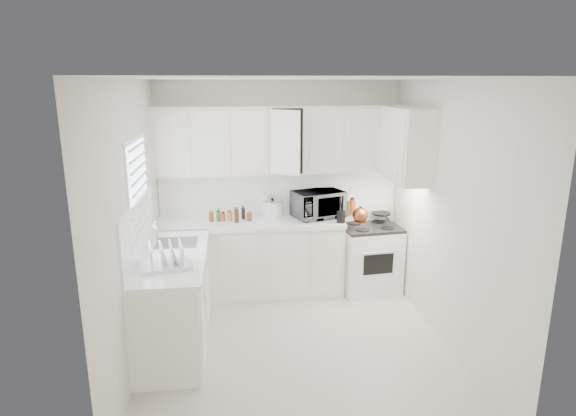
{
  "coord_description": "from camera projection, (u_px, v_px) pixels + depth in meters",
  "views": [
    {
      "loc": [
        -0.6,
        -4.31,
        2.56
      ],
      "look_at": [
        0.0,
        0.7,
        1.25
      ],
      "focal_mm": 30.09,
      "sensor_mm": 36.0,
      "label": 1
    }
  ],
  "objects": [
    {
      "name": "sauce_right_4",
      "position": [
        344.0,
        207.0,
        6.09
      ],
      "size": [
        0.06,
        0.06,
        0.19
      ],
      "primitive_type": "cylinder",
      "color": "brown",
      "rests_on": "countertop_back"
    },
    {
      "name": "sauce_right_6",
      "position": [
        352.0,
        207.0,
        6.1
      ],
      "size": [
        0.06,
        0.06,
        0.19
      ],
      "primitive_type": "cylinder",
      "color": "#CE421B",
      "rests_on": "countertop_back"
    },
    {
      "name": "upper_cabinets_right",
      "position": [
        404.0,
        180.0,
        5.42
      ],
      "size": [
        0.33,
        0.9,
        0.8
      ],
      "primitive_type": null,
      "color": "white",
      "rests_on": "wall_right"
    },
    {
      "name": "countertop_left",
      "position": [
        173.0,
        257.0,
        4.68
      ],
      "size": [
        0.64,
        1.62,
        0.05
      ],
      "primitive_type": "cube",
      "color": "white",
      "rests_on": "lower_cabinets_left"
    },
    {
      "name": "wall_front",
      "position": [
        332.0,
        293.0,
        2.99
      ],
      "size": [
        3.0,
        0.0,
        3.0
      ],
      "primitive_type": "plane",
      "rotation": [
        -1.57,
        0.0,
        0.0
      ],
      "color": "silver",
      "rests_on": "ground"
    },
    {
      "name": "spice_left_3",
      "position": [
        230.0,
        215.0,
        5.81
      ],
      "size": [
        0.06,
        0.06,
        0.13
      ],
      "primitive_type": "cylinder",
      "color": "gold",
      "rests_on": "countertop_back"
    },
    {
      "name": "lower_cabinets_left",
      "position": [
        174.0,
        302.0,
        4.8
      ],
      "size": [
        0.6,
        1.6,
        0.9
      ],
      "primitive_type": null,
      "color": "white",
      "rests_on": "floor"
    },
    {
      "name": "dish_rack",
      "position": [
        165.0,
        254.0,
        4.33
      ],
      "size": [
        0.5,
        0.42,
        0.25
      ],
      "primitive_type": null,
      "rotation": [
        0.0,
        0.0,
        0.2
      ],
      "color": "white",
      "rests_on": "countertop_left"
    },
    {
      "name": "utensil_crock",
      "position": [
        341.0,
        209.0,
        5.7
      ],
      "size": [
        0.13,
        0.13,
        0.33
      ],
      "primitive_type": null,
      "rotation": [
        0.0,
        0.0,
        0.18
      ],
      "color": "black",
      "rests_on": "countertop_back"
    },
    {
      "name": "spice_left_5",
      "position": [
        243.0,
        215.0,
        5.83
      ],
      "size": [
        0.06,
        0.06,
        0.13
      ],
      "primitive_type": "cylinder",
      "color": "black",
      "rests_on": "countertop_back"
    },
    {
      "name": "spice_left_1",
      "position": [
        218.0,
        216.0,
        5.79
      ],
      "size": [
        0.06,
        0.06,
        0.13
      ],
      "primitive_type": "cylinder",
      "color": "#386321",
      "rests_on": "countertop_back"
    },
    {
      "name": "ceiling",
      "position": [
        297.0,
        78.0,
        4.2
      ],
      "size": [
        3.2,
        3.2,
        0.0
      ],
      "primitive_type": "plane",
      "rotation": [
        3.14,
        0.0,
        0.0
      ],
      "color": "white",
      "rests_on": "ground"
    },
    {
      "name": "sauce_right_5",
      "position": [
        349.0,
        208.0,
        6.04
      ],
      "size": [
        0.06,
        0.06,
        0.19
      ],
      "primitive_type": "cylinder",
      "color": "#386321",
      "rests_on": "countertop_back"
    },
    {
      "name": "sauce_right_0",
      "position": [
        327.0,
        207.0,
        6.06
      ],
      "size": [
        0.06,
        0.06,
        0.19
      ],
      "primitive_type": "cylinder",
      "color": "#CE421B",
      "rests_on": "countertop_back"
    },
    {
      "name": "wall_back",
      "position": [
        280.0,
        186.0,
        6.07
      ],
      "size": [
        3.0,
        0.0,
        3.0
      ],
      "primitive_type": "plane",
      "rotation": [
        1.57,
        0.0,
        0.0
      ],
      "color": "silver",
      "rests_on": "ground"
    },
    {
      "name": "floor",
      "position": [
        296.0,
        345.0,
        4.86
      ],
      "size": [
        3.2,
        3.2,
        0.0
      ],
      "primitive_type": "plane",
      "color": "silver",
      "rests_on": "ground"
    },
    {
      "name": "backsplash_back",
      "position": [
        280.0,
        192.0,
        6.08
      ],
      "size": [
        2.98,
        0.02,
        0.55
      ],
      "primitive_type": "cube",
      "color": "white",
      "rests_on": "wall_back"
    },
    {
      "name": "wall_right",
      "position": [
        449.0,
        216.0,
        4.7
      ],
      "size": [
        0.0,
        3.2,
        3.2
      ],
      "primitive_type": "plane",
      "rotation": [
        1.57,
        0.0,
        -1.57
      ],
      "color": "silver",
      "rests_on": "ground"
    },
    {
      "name": "upper_cabinets_back",
      "position": [
        281.0,
        173.0,
        5.86
      ],
      "size": [
        3.0,
        0.33,
        0.8
      ],
      "primitive_type": null,
      "color": "white",
      "rests_on": "wall_back"
    },
    {
      "name": "spice_left_2",
      "position": [
        224.0,
        214.0,
        5.89
      ],
      "size": [
        0.06,
        0.06,
        0.13
      ],
      "primitive_type": "cylinder",
      "color": "#CE421B",
      "rests_on": "countertop_back"
    },
    {
      "name": "microwave",
      "position": [
        318.0,
        201.0,
        5.93
      ],
      "size": [
        0.67,
        0.51,
        0.4
      ],
      "primitive_type": "imported",
      "rotation": [
        0.0,
        0.0,
        0.34
      ],
      "color": "gray",
      "rests_on": "countertop_back"
    },
    {
      "name": "sink",
      "position": [
        175.0,
        232.0,
        4.98
      ],
      "size": [
        0.42,
        0.38,
        0.3
      ],
      "primitive_type": null,
      "color": "gray",
      "rests_on": "countertop_left"
    },
    {
      "name": "sauce_right_3",
      "position": [
        341.0,
        208.0,
        6.03
      ],
      "size": [
        0.06,
        0.06,
        0.19
      ],
      "primitive_type": "cylinder",
      "color": "black",
      "rests_on": "countertop_back"
    },
    {
      "name": "spice_left_4",
      "position": [
        237.0,
        213.0,
        5.9
      ],
      "size": [
        0.06,
        0.06,
        0.13
      ],
      "primitive_type": "cylinder",
      "color": "#4E2716",
      "rests_on": "countertop_back"
    },
    {
      "name": "rice_cooker",
      "position": [
        273.0,
        208.0,
        5.92
      ],
      "size": [
        0.3,
        0.3,
        0.25
      ],
      "primitive_type": null,
      "rotation": [
        0.0,
        0.0,
        -0.23
      ],
      "color": "white",
      "rests_on": "countertop_back"
    },
    {
      "name": "frying_pan",
      "position": [
        381.0,
        213.0,
        6.12
      ],
      "size": [
        0.24,
        0.41,
        0.04
      ],
      "primitive_type": null,
      "rotation": [
        0.0,
        0.0,
        0.0
      ],
      "color": "black",
      "rests_on": "stove"
    },
    {
      "name": "tea_kettle",
      "position": [
        360.0,
        214.0,
        5.75
      ],
      "size": [
        0.27,
        0.24,
        0.21
      ],
      "primitive_type": null,
      "rotation": [
        0.0,
        0.0,
        -0.23
      ],
      "color": "brown",
      "rests_on": "stove"
    },
    {
      "name": "sauce_right_1",
      "position": [
        332.0,
        208.0,
        6.01
      ],
      "size": [
        0.06,
        0.06,
        0.19
      ],
      "primitive_type": "cylinder",
      "color": "gold",
      "rests_on": "countertop_back"
    },
    {
      "name": "countertop_back",
      "position": [
        250.0,
        223.0,
        5.82
      ],
      "size": [
        2.24,
        0.64,
        0.05
      ],
      "primitive_type": "cube",
      "color": "white",
      "rests_on": "lower_cabinets_back"
    },
    {
      "name": "paper_towel",
      "position": [
        265.0,
        205.0,
        6.01
      ],
      "size": [
        0.12,
        0.12,
        0.27
      ],
      "primitive_type": "cylinder",
      "color": "white",
      "rests_on": "countertop_back"
    },
    {
      "name": "window_blinds",
      "position": [
        140.0,
        191.0,
        4.64
      ],
      "size": [
        0.06,
        0.96,
        1.06
      ],
      "primitive_type": null,
      "color": "white",
      "rests_on": "wall_left"
    },
    {
      "name": "lower_cabinets_back",
      "position": [
        251.0,
        259.0,
        5.95
      ],
      "size": [
        2.22,
        0.6,
        0.9
      ],
      "primitive_type": null,
      "color": "white",
      "rests_on": "floor"
    },
    {
      "name": "spice_left_6",
      "position": [
        249.0,
        213.0,
        5.92
      ],
      "size": [
        0.06,
        0.06,
        0.13
      ],
      "primitive_type": "cylinder",
      "color": "brown",
      "rests_on": "countertop_back"
    },
    {
      "name": "wall_left",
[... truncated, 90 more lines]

